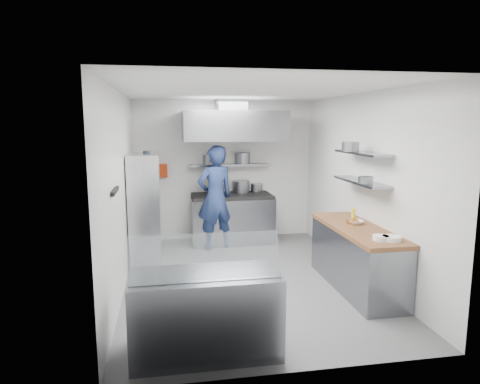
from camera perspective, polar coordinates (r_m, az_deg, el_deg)
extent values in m
plane|color=#4E4E50|center=(6.64, 0.91, -11.53)|extent=(5.00, 5.00, 0.00)
plane|color=silver|center=(6.23, 0.97, 13.33)|extent=(5.00, 5.00, 0.00)
cube|color=white|center=(8.73, -2.15, 2.93)|extent=(3.60, 2.80, 0.02)
cube|color=white|center=(3.90, 7.87, -4.97)|extent=(3.60, 2.80, 0.02)
cube|color=white|center=(6.21, -15.61, 0.04)|extent=(2.80, 5.00, 0.02)
cube|color=white|center=(6.85, 15.89, 0.86)|extent=(2.80, 5.00, 0.02)
cube|color=gray|center=(8.51, -1.07, -3.72)|extent=(1.60, 0.80, 0.90)
cube|color=black|center=(8.42, -1.08, -0.53)|extent=(1.57, 0.78, 0.06)
cylinder|color=slate|center=(8.37, -3.10, 0.31)|extent=(0.28, 0.28, 0.20)
cylinder|color=slate|center=(8.66, 0.13, 0.75)|extent=(0.35, 0.35, 0.24)
cylinder|color=slate|center=(8.79, 2.24, 0.61)|extent=(0.24, 0.24, 0.16)
cube|color=gray|center=(8.58, -1.34, 3.62)|extent=(1.60, 0.30, 0.04)
cylinder|color=slate|center=(8.72, -4.27, 4.42)|extent=(0.23, 0.23, 0.18)
cylinder|color=slate|center=(8.70, 0.34, 4.56)|extent=(0.31, 0.31, 0.22)
cube|color=gray|center=(8.13, -0.92, 8.83)|extent=(1.90, 1.15, 0.55)
cube|color=slate|center=(8.36, -1.17, 11.44)|extent=(0.55, 0.55, 0.24)
cube|color=#AE2D0D|center=(8.59, -10.39, 2.82)|extent=(0.22, 0.10, 0.26)
imported|color=navy|center=(7.97, -3.31, -0.76)|extent=(0.83, 0.68, 1.95)
cube|color=silver|center=(7.32, -12.54, -2.26)|extent=(0.50, 0.90, 1.85)
cube|color=white|center=(7.38, -12.49, -3.16)|extent=(0.16, 0.20, 0.18)
cube|color=yellow|center=(7.62, -12.52, 1.04)|extent=(0.12, 0.16, 0.14)
cylinder|color=black|center=(7.35, -12.33, 4.68)|extent=(0.12, 0.12, 0.18)
cube|color=black|center=(5.30, -16.34, 0.13)|extent=(0.04, 0.55, 0.05)
cube|color=gray|center=(6.40, 15.24, -8.69)|extent=(0.62, 2.00, 0.84)
cube|color=brown|center=(6.28, 15.41, -4.77)|extent=(0.65, 2.04, 0.06)
cylinder|color=white|center=(5.67, 19.56, -5.85)|extent=(0.23, 0.23, 0.06)
cylinder|color=white|center=(5.65, 18.27, -5.84)|extent=(0.21, 0.21, 0.06)
cylinder|color=#BB6534|center=(6.45, 14.80, -3.84)|extent=(0.18, 0.18, 0.06)
cylinder|color=yellow|center=(6.66, 14.87, -2.90)|extent=(0.06, 0.06, 0.18)
imported|color=white|center=(6.44, 15.14, -3.90)|extent=(0.23, 0.23, 0.05)
cube|color=gray|center=(6.50, 15.80, 1.33)|extent=(0.30, 1.30, 0.04)
cube|color=gray|center=(6.46, 15.97, 5.02)|extent=(0.30, 1.30, 0.04)
cylinder|color=slate|center=(6.17, 16.40, 1.55)|extent=(0.20, 0.20, 0.10)
cylinder|color=slate|center=(6.47, 14.52, 5.88)|extent=(0.25, 0.25, 0.14)
cube|color=gray|center=(4.54, -4.63, -15.89)|extent=(1.50, 0.70, 0.85)
cube|color=silver|center=(4.20, -4.60, -8.59)|extent=(1.47, 0.19, 0.42)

